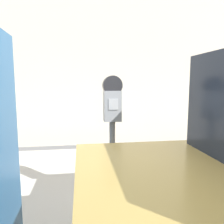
# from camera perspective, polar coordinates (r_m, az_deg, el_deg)

# --- Properties ---
(sidewalk) EXTENTS (24.00, 2.80, 0.12)m
(sidewalk) POSITION_cam_1_polar(r_m,az_deg,el_deg) (3.82, -7.73, -16.36)
(sidewalk) COLOR #BCB7AD
(sidewalk) RESTS_ON ground_plane
(building_facade) EXTENTS (24.00, 0.30, 4.51)m
(building_facade) POSITION_cam_1_polar(r_m,az_deg,el_deg) (5.80, -8.27, 13.87)
(building_facade) COLOR beige
(building_facade) RESTS_ON ground_plane
(parking_meter) EXTENTS (0.21, 0.15, 1.56)m
(parking_meter) POSITION_cam_1_polar(r_m,az_deg,el_deg) (2.46, 0.00, -0.78)
(parking_meter) COLOR slate
(parking_meter) RESTS_ON sidewalk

